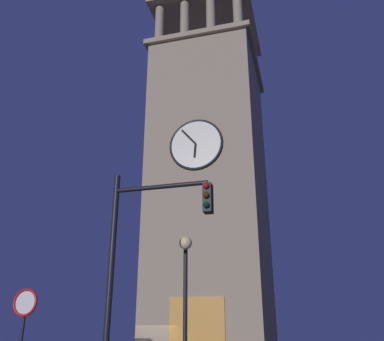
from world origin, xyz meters
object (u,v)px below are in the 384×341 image
at_px(traffic_signal_near, 142,251).
at_px(street_lamp, 185,282).
at_px(no_horn_sign, 24,313).
at_px(clocktower, 211,191).

bearing_deg(traffic_signal_near, street_lamp, -90.18).
xyz_separation_m(street_lamp, no_horn_sign, (3.80, 3.00, -1.05)).
height_order(traffic_signal_near, no_horn_sign, traffic_signal_near).
bearing_deg(clocktower, no_horn_sign, 85.32).
distance_m(clocktower, street_lamp, 17.04).
xyz_separation_m(clocktower, street_lamp, (-2.35, 14.73, -8.24)).
bearing_deg(no_horn_sign, traffic_signal_near, 166.85).
relative_size(traffic_signal_near, street_lamp, 1.17).
bearing_deg(street_lamp, traffic_signal_near, 89.82).
height_order(clocktower, street_lamp, clocktower).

